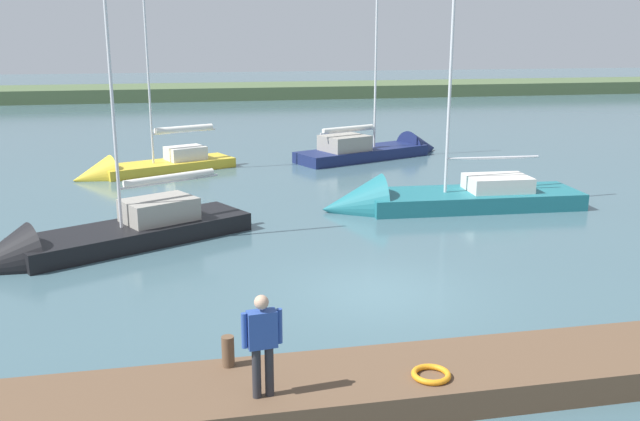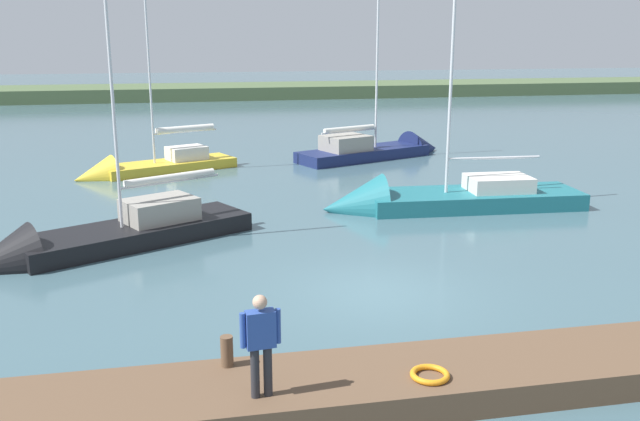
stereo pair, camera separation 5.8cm
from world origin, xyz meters
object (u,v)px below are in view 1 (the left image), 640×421
Objects in this scene: sailboat_inner_slip at (382,152)px; person_on_dock at (262,339)px; sailboat_outer_mooring at (94,245)px; sailboat_mid_channel at (143,170)px; mooring_post_near at (228,351)px; sailboat_far_left at (428,204)px; life_ring_buoy at (431,374)px.

person_on_dock is at bearing -133.44° from sailboat_inner_slip.
sailboat_outer_mooring is 0.96× the size of sailboat_inner_slip.
mooring_post_near is at bearing 73.01° from sailboat_mid_channel.
person_on_dock reaches higher than mooring_post_near.
sailboat_mid_channel is 1.02× the size of sailboat_outer_mooring.
life_ring_buoy is at bearing 72.96° from sailboat_far_left.
mooring_post_near is 0.06× the size of sailboat_outer_mooring.
sailboat_far_left is 14.83m from person_on_dock.
sailboat_inner_slip is 5.58× the size of person_on_dock.
life_ring_buoy is 0.39× the size of person_on_dock.
sailboat_far_left reaches higher than life_ring_buoy.
sailboat_outer_mooring is 11.40m from sailboat_far_left.
sailboat_far_left is at bearing -124.05° from mooring_post_near.
sailboat_mid_channel is (5.54, -21.27, -0.42)m from life_ring_buoy.
sailboat_mid_channel is at bearing -122.39° from sailboat_outer_mooring.
sailboat_inner_slip is (-6.10, -23.42, -0.33)m from life_ring_buoy.
sailboat_outer_mooring reaches higher than mooring_post_near.
life_ring_buoy is 0.07× the size of sailboat_far_left.
sailboat_outer_mooring is at bearing 62.01° from sailboat_mid_channel.
sailboat_far_left reaches higher than sailboat_outer_mooring.
sailboat_mid_channel is at bearing -37.09° from sailboat_far_left.
mooring_post_near is at bearing 81.80° from sailboat_outer_mooring.
sailboat_outer_mooring is at bearing 13.39° from person_on_dock.
sailboat_far_left is at bearing -36.70° from person_on_dock.
life_ring_buoy is 2.94m from person_on_dock.
mooring_post_near is 0.32× the size of person_on_dock.
sailboat_far_left is (-4.62, -12.73, -0.39)m from life_ring_buoy.
sailboat_inner_slip is at bearing -94.93° from sailboat_far_left.
sailboat_mid_channel is (2.29, -20.19, -0.64)m from mooring_post_near.
mooring_post_near is 1.41m from person_on_dock.
sailboat_outer_mooring is (6.43, -9.98, -0.39)m from life_ring_buoy.
sailboat_outer_mooring is (3.18, -8.90, -0.61)m from mooring_post_near.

